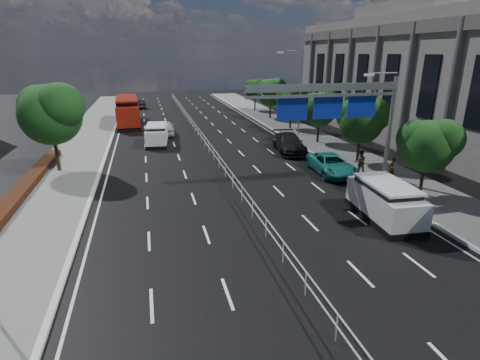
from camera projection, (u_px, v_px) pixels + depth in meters
name	position (u px, v px, depth m)	size (l,w,h in m)	color
ground	(297.00, 283.00, 14.78)	(160.00, 160.00, 0.00)	black
kerb_near	(49.00, 319.00, 12.69)	(0.25, 140.00, 0.15)	silver
median_fence	(206.00, 143.00, 35.26)	(0.05, 85.00, 1.02)	silver
overhead_gantry	(340.00, 103.00, 23.74)	(10.24, 0.38, 7.45)	gray
streetlight_far	(298.00, 87.00, 39.37)	(2.78, 2.40, 9.00)	gray
civic_hall	(434.00, 77.00, 38.39)	(14.40, 36.00, 14.35)	slate
near_tree_back	(51.00, 111.00, 27.04)	(4.84, 4.51, 6.69)	black
far_tree_c	(429.00, 143.00, 22.66)	(3.52, 3.28, 4.94)	black
far_tree_d	(362.00, 119.00, 29.45)	(3.85, 3.59, 5.34)	black
far_tree_e	(320.00, 108.00, 36.38)	(3.63, 3.38, 5.13)	black
far_tree_f	(292.00, 99.00, 43.29)	(3.52, 3.28, 5.02)	black
far_tree_g	(271.00, 91.00, 50.09)	(3.96, 3.69, 5.45)	black
far_tree_h	(255.00, 88.00, 57.08)	(3.41, 3.18, 4.91)	black
white_minivan	(157.00, 135.00, 36.73)	(2.44, 4.76, 1.99)	black
red_bus	(128.00, 110.00, 47.01)	(3.15, 11.33, 3.35)	black
near_car_silver	(165.00, 128.00, 41.16)	(1.89, 4.70, 1.60)	#AAADB1
near_car_dark	(140.00, 104.00, 60.91)	(1.43, 4.10, 1.35)	black
silver_minivan	(385.00, 201.00, 20.17)	(2.50, 5.20, 2.10)	black
parked_car_teal	(331.00, 164.00, 27.92)	(2.39, 5.19, 1.44)	#186E68
parked_car_dark	(289.00, 143.00, 34.04)	(2.28, 5.60, 1.63)	black
pedestrian_a	(391.00, 169.00, 26.09)	(0.59, 0.39, 1.62)	gray
pedestrian_b	(360.00, 162.00, 27.24)	(0.89, 0.69, 1.83)	gray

